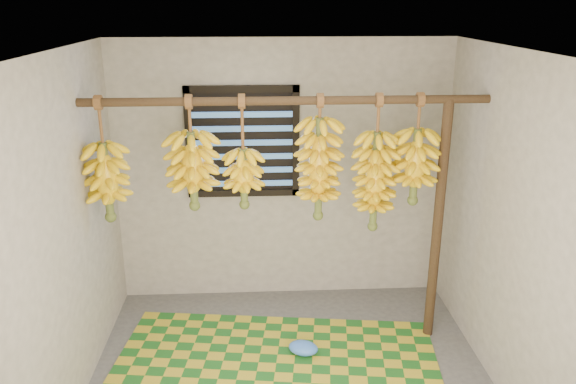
{
  "coord_description": "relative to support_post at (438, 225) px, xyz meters",
  "views": [
    {
      "loc": [
        -0.21,
        -3.36,
        2.7
      ],
      "look_at": [
        0.0,
        0.55,
        1.35
      ],
      "focal_mm": 35.0,
      "sensor_mm": 36.0,
      "label": 1
    }
  ],
  "objects": [
    {
      "name": "banana_bunch_d",
      "position": [
        -0.96,
        0.0,
        0.48
      ],
      "size": [
        0.34,
        0.34,
        0.97
      ],
      "color": "brown",
      "rests_on": "hanging_pole"
    },
    {
      "name": "banana_bunch_f",
      "position": [
        -0.22,
        0.0,
        0.49
      ],
      "size": [
        0.33,
        0.33,
        0.86
      ],
      "color": "brown",
      "rests_on": "hanging_pole"
    },
    {
      "name": "window",
      "position": [
        -1.55,
        0.78,
        0.5
      ],
      "size": [
        1.0,
        0.04,
        1.0
      ],
      "color": "black",
      "rests_on": "wall_back"
    },
    {
      "name": "banana_bunch_e",
      "position": [
        -0.52,
        0.0,
        0.37
      ],
      "size": [
        0.34,
        0.34,
        1.07
      ],
      "color": "brown",
      "rests_on": "hanging_pole"
    },
    {
      "name": "support_post",
      "position": [
        0.0,
        0.0,
        0.0
      ],
      "size": [
        0.08,
        0.08,
        2.0
      ],
      "primitive_type": "cylinder",
      "color": "#3E2D1A",
      "rests_on": "floor"
    },
    {
      "name": "plastic_bag",
      "position": [
        -1.08,
        -0.24,
        -0.94
      ],
      "size": [
        0.29,
        0.25,
        0.1
      ],
      "primitive_type": "ellipsoid",
      "rotation": [
        0.0,
        0.0,
        -0.36
      ],
      "color": "#3B74DF",
      "rests_on": "woven_mat"
    },
    {
      "name": "wall_right",
      "position": [
        0.3,
        -0.7,
        0.2
      ],
      "size": [
        0.01,
        3.0,
        2.4
      ],
      "primitive_type": "cube",
      "color": "gray",
      "rests_on": "floor"
    },
    {
      "name": "banana_bunch_a",
      "position": [
        -2.55,
        0.0,
        0.41
      ],
      "size": [
        0.32,
        0.32,
        0.95
      ],
      "color": "brown",
      "rests_on": "hanging_pole"
    },
    {
      "name": "hanging_pole",
      "position": [
        -1.2,
        0.0,
        1.0
      ],
      "size": [
        3.0,
        0.06,
        0.06
      ],
      "primitive_type": "cylinder",
      "rotation": [
        0.0,
        1.57,
        0.0
      ],
      "color": "#3E2D1A",
      "rests_on": "wall_left"
    },
    {
      "name": "ceiling",
      "position": [
        -1.2,
        -0.7,
        1.4
      ],
      "size": [
        3.0,
        3.0,
        0.01
      ],
      "primitive_type": "cube",
      "color": "silver",
      "rests_on": "wall_back"
    },
    {
      "name": "wall_left",
      "position": [
        -2.71,
        -0.7,
        0.2
      ],
      "size": [
        0.01,
        3.0,
        2.4
      ],
      "primitive_type": "cube",
      "color": "gray",
      "rests_on": "floor"
    },
    {
      "name": "banana_bunch_c",
      "position": [
        -1.53,
        0.0,
        0.42
      ],
      "size": [
        0.29,
        0.29,
        0.87
      ],
      "color": "brown",
      "rests_on": "hanging_pole"
    },
    {
      "name": "wall_back",
      "position": [
        -1.2,
        0.8,
        0.2
      ],
      "size": [
        3.0,
        0.01,
        2.4
      ],
      "primitive_type": "cube",
      "color": "gray",
      "rests_on": "floor"
    },
    {
      "name": "banana_bunch_b",
      "position": [
        -1.91,
        0.0,
        0.48
      ],
      "size": [
        0.37,
        0.37,
        0.87
      ],
      "color": "brown",
      "rests_on": "hanging_pole"
    }
  ]
}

